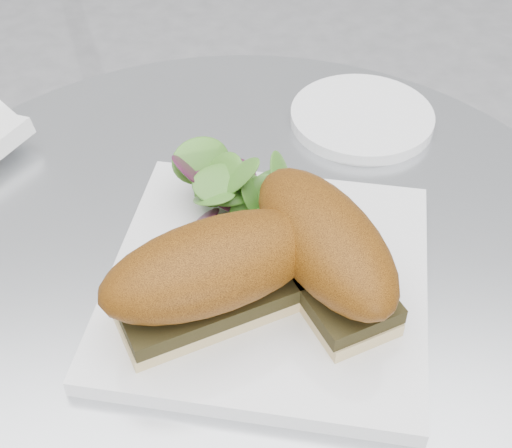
# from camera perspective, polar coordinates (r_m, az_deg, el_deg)

# --- Properties ---
(table) EXTENTS (0.70, 0.70, 0.73)m
(table) POSITION_cam_1_polar(r_m,az_deg,el_deg) (0.82, -0.97, -14.71)
(table) COLOR silver
(table) RESTS_ON ground
(plate) EXTENTS (0.31, 0.31, 0.02)m
(plate) POSITION_cam_1_polar(r_m,az_deg,el_deg) (0.60, 0.98, -4.52)
(plate) COLOR white
(plate) RESTS_ON table
(sandwich_left) EXTENTS (0.20, 0.15, 0.08)m
(sandwich_left) POSITION_cam_1_polar(r_m,az_deg,el_deg) (0.54, -3.35, -3.91)
(sandwich_left) COLOR #D5CA85
(sandwich_left) RESTS_ON plate
(sandwich_right) EXTENTS (0.14, 0.19, 0.08)m
(sandwich_right) POSITION_cam_1_polar(r_m,az_deg,el_deg) (0.56, 5.46, -1.84)
(sandwich_right) COLOR #D5CA85
(sandwich_right) RESTS_ON plate
(salad) EXTENTS (0.12, 0.12, 0.05)m
(salad) POSITION_cam_1_polar(r_m,az_deg,el_deg) (0.63, -0.97, 2.74)
(salad) COLOR #4C8B2D
(salad) RESTS_ON plate
(saucer) EXTENTS (0.16, 0.16, 0.01)m
(saucer) POSITION_cam_1_polar(r_m,az_deg,el_deg) (0.79, 8.47, 8.44)
(saucer) COLOR white
(saucer) RESTS_ON table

